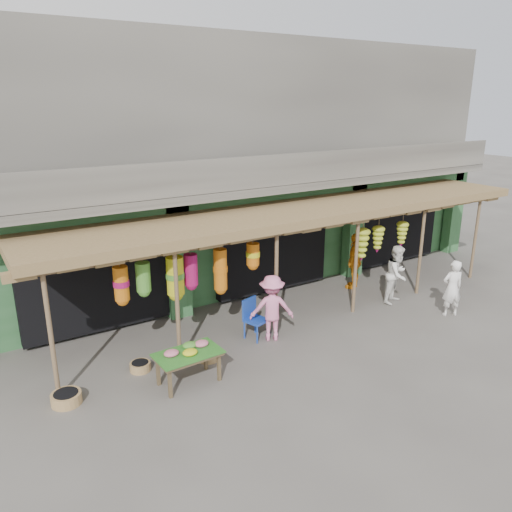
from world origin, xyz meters
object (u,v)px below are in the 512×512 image
person_front (452,288)px  person_vendor (355,261)px  blue_chair (253,316)px  person_shopper (272,308)px  flower_table (188,354)px  person_right (397,274)px

person_front → person_vendor: person_vendor is taller
blue_chair → person_shopper: bearing=-63.8°
person_front → person_shopper: person_shopper is taller
flower_table → person_right: person_right is taller
person_right → person_shopper: person_right is taller
person_vendor → person_shopper: 4.24m
flower_table → person_shopper: size_ratio=0.84×
person_front → person_shopper: bearing=5.0°
person_shopper → person_vendor: bearing=-131.6°
person_vendor → flower_table: bearing=-11.3°
blue_chair → person_right: person_right is taller
person_front → person_shopper: 4.91m
person_front → person_right: (-0.53, 1.39, 0.06)m
person_right → person_shopper: 4.19m
person_right → blue_chair: bearing=158.0°
flower_table → blue_chair: size_ratio=1.38×
flower_table → person_front: person_front is taller
person_front → person_vendor: bearing=-54.2°
blue_chair → person_right: (4.50, -0.29, 0.28)m
blue_chair → person_shopper: person_shopper is taller
blue_chair → person_vendor: bearing=-2.2°
flower_table → person_vendor: person_vendor is taller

